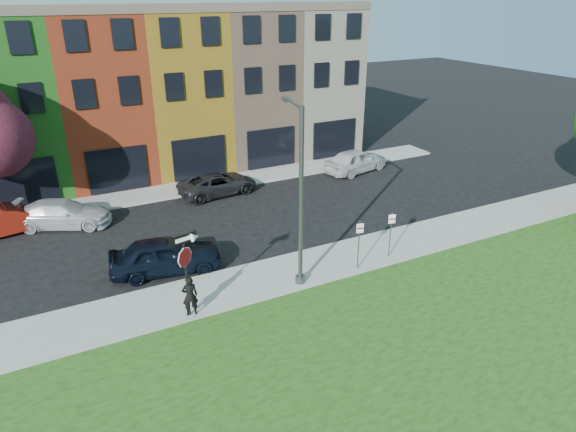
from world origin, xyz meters
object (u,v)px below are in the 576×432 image
man (190,296)px  street_lamp (299,198)px  stop_sign (185,259)px  sedan_near (165,255)px

man → street_lamp: (4.72, 0.35, 2.87)m
man → street_lamp: street_lamp is taller
street_lamp → stop_sign: bearing=-163.6°
sedan_near → street_lamp: size_ratio=0.68×
stop_sign → man: bearing=3.5°
man → street_lamp: 5.54m
stop_sign → sedan_near: (0.15, 3.77, -1.67)m
stop_sign → man: size_ratio=2.07×
man → street_lamp: bearing=-166.6°
sedan_near → street_lamp: bearing=-116.4°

